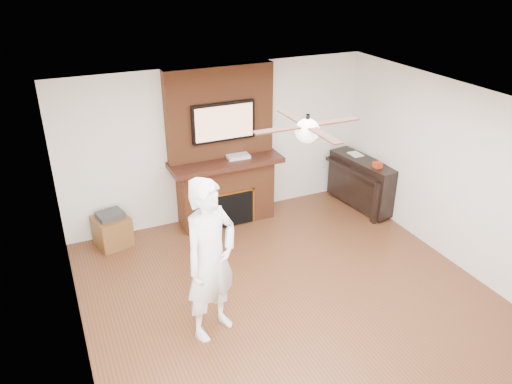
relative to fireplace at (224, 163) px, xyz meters
name	(u,v)px	position (x,y,z in m)	size (l,w,h in m)	color
room_shell	(303,221)	(0.00, -2.55, 0.25)	(5.36, 5.86, 2.86)	#512B18
fireplace	(224,163)	(0.00, 0.00, 0.00)	(1.78, 0.64, 2.50)	brown
tv	(224,122)	(0.00, -0.05, 0.68)	(1.00, 0.08, 0.60)	black
ceiling_fan	(307,130)	(0.00, -2.55, 1.34)	(1.21, 1.21, 0.31)	black
person	(211,260)	(-1.09, -2.47, -0.03)	(0.71, 0.47, 1.94)	white
side_table	(112,230)	(-1.83, -0.07, -0.74)	(0.57, 0.57, 0.55)	brown
piano	(362,182)	(2.29, -0.55, -0.53)	(0.66, 1.37, 0.96)	black
cable_box	(238,156)	(0.21, -0.10, 0.11)	(0.35, 0.20, 0.05)	silver
candle_orange	(223,222)	(-0.12, -0.22, -0.93)	(0.06, 0.06, 0.12)	orange
candle_green	(229,222)	(-0.02, -0.21, -0.96)	(0.06, 0.06, 0.08)	#358640
candle_cream	(236,220)	(0.10, -0.25, -0.93)	(0.09, 0.09, 0.12)	beige
candle_blue	(237,221)	(0.11, -0.25, -0.95)	(0.05, 0.05, 0.08)	#304491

